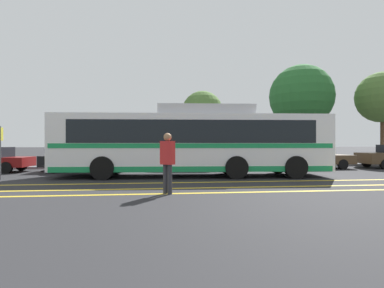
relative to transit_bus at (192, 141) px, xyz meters
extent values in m
plane|color=#262628|center=(-0.51, 0.34, -1.64)|extent=(220.00, 220.00, 0.00)
cube|color=gold|center=(-0.02, -2.20, -1.64)|extent=(32.42, 0.20, 0.01)
cube|color=gold|center=(-0.02, -3.68, -1.64)|extent=(32.42, 0.20, 0.01)
cube|color=gold|center=(-0.02, -4.74, -1.64)|extent=(32.42, 0.20, 0.01)
cube|color=#99999E|center=(-0.02, 5.08, -1.57)|extent=(40.42, 0.36, 0.15)
cube|color=white|center=(-0.02, 0.00, -0.06)|extent=(12.55, 3.25, 2.52)
cube|color=black|center=(-0.02, 0.00, 0.42)|extent=(10.81, 3.18, 0.99)
cube|color=#198C4C|center=(-0.02, 0.00, -0.20)|extent=(12.30, 3.27, 0.20)
cube|color=#198C4C|center=(-0.02, 0.00, -1.20)|extent=(12.30, 3.26, 0.24)
cube|color=black|center=(-6.24, 0.38, 0.00)|extent=(0.17, 2.20, 1.84)
cube|color=black|center=(-6.24, 0.38, 1.05)|extent=(0.15, 1.75, 0.24)
cube|color=silver|center=(0.60, -0.04, 1.42)|extent=(4.46, 2.26, 0.44)
cube|color=black|center=(-6.52, 0.40, -1.09)|extent=(0.15, 1.87, 0.04)
cube|color=black|center=(-6.52, 0.40, -1.29)|extent=(0.15, 1.87, 0.04)
cylinder|color=black|center=(-3.94, -0.96, -1.14)|extent=(1.02, 0.34, 1.00)
cylinder|color=black|center=(-3.79, 1.43, -1.14)|extent=(1.02, 0.34, 1.00)
cylinder|color=black|center=(1.77, -1.31, -1.14)|extent=(1.02, 0.34, 1.00)
cylinder|color=black|center=(1.91, 1.08, -1.14)|extent=(1.02, 0.34, 1.00)
cylinder|color=black|center=(4.37, -1.47, -1.14)|extent=(1.02, 0.34, 1.00)
cylinder|color=black|center=(4.51, 0.93, -1.14)|extent=(1.02, 0.34, 1.00)
cylinder|color=black|center=(-9.33, 2.34, -1.34)|extent=(0.61, 0.22, 0.60)
cylinder|color=black|center=(-9.27, 3.91, -1.34)|extent=(0.61, 0.22, 0.60)
cube|color=black|center=(-5.53, 3.03, -1.05)|extent=(4.49, 2.09, 0.59)
cube|color=black|center=(-5.42, 3.03, -0.47)|extent=(1.92, 1.77, 0.57)
cylinder|color=black|center=(-6.93, 2.16, -1.34)|extent=(0.61, 0.22, 0.60)
cylinder|color=black|center=(-6.87, 4.00, -1.34)|extent=(0.61, 0.22, 0.60)
cylinder|color=black|center=(-4.20, 2.06, -1.34)|extent=(0.61, 0.22, 0.60)
cylinder|color=black|center=(-4.13, 3.89, -1.34)|extent=(0.61, 0.22, 0.60)
cube|color=navy|center=(0.91, 3.59, -0.98)|extent=(4.28, 1.91, 0.72)
cube|color=black|center=(1.01, 3.59, -0.33)|extent=(1.84, 1.59, 0.58)
cylinder|color=black|center=(-0.43, 2.84, -1.34)|extent=(0.61, 0.23, 0.60)
cylinder|color=black|center=(-0.36, 4.47, -1.34)|extent=(0.61, 0.23, 0.60)
cylinder|color=black|center=(2.17, 2.72, -1.34)|extent=(0.61, 0.23, 0.60)
cylinder|color=black|center=(2.25, 4.34, -1.34)|extent=(0.61, 0.23, 0.60)
cube|color=#4C3823|center=(7.79, 3.56, -1.08)|extent=(4.77, 1.93, 0.53)
cube|color=black|center=(7.67, 3.56, -0.51)|extent=(2.01, 1.67, 0.60)
cylinder|color=black|center=(9.24, 4.46, -1.34)|extent=(0.60, 0.21, 0.60)
cylinder|color=black|center=(9.27, 2.69, -1.34)|extent=(0.60, 0.21, 0.60)
cylinder|color=black|center=(6.30, 4.42, -1.34)|extent=(0.60, 0.21, 0.60)
cylinder|color=black|center=(6.33, 2.65, -1.34)|extent=(0.60, 0.21, 0.60)
cylinder|color=black|center=(11.86, 4.13, -1.34)|extent=(0.61, 0.22, 0.60)
cylinder|color=#2D2D33|center=(-1.37, -4.71, -1.19)|extent=(0.14, 0.14, 0.90)
cylinder|color=#2D2D33|center=(-1.23, -4.81, -1.19)|extent=(0.14, 0.14, 0.90)
cube|color=red|center=(-1.30, -4.76, -0.38)|extent=(0.47, 0.43, 0.71)
sphere|color=#9E704C|center=(-1.30, -4.76, 0.10)|extent=(0.24, 0.24, 0.24)
cylinder|color=#59595E|center=(-8.20, -0.53, -0.51)|extent=(0.07, 0.07, 2.27)
cube|color=yellow|center=(-8.20, -0.53, 0.29)|extent=(0.05, 0.40, 0.56)
cylinder|color=#513823|center=(1.50, 7.07, -0.28)|extent=(0.28, 0.28, 2.72)
sphere|color=#4C7033|center=(1.50, 7.07, 2.17)|extent=(2.89, 2.89, 2.89)
cylinder|color=#513823|center=(15.56, 7.37, 0.18)|extent=(0.28, 0.28, 3.64)
sphere|color=#4C7033|center=(15.56, 7.37, 3.46)|extent=(3.89, 3.89, 3.89)
cylinder|color=#513823|center=(10.14, 9.68, 0.10)|extent=(0.28, 0.28, 3.47)
sphere|color=#28662D|center=(10.14, 9.68, 3.78)|extent=(5.20, 5.20, 5.20)
camera|label=1|loc=(-1.56, -13.91, -0.10)|focal=28.00mm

